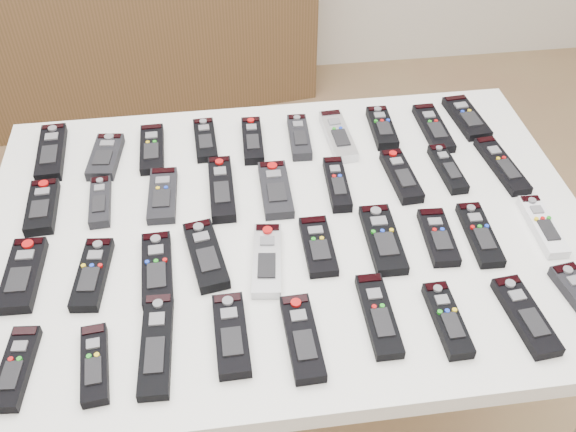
{
  "coord_description": "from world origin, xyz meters",
  "views": [
    {
      "loc": [
        -0.15,
        -0.92,
        1.69
      ],
      "look_at": [
        -0.02,
        0.03,
        0.8
      ],
      "focal_mm": 40.0,
      "sensor_mm": 36.0,
      "label": 1
    }
  ],
  "objects": [
    {
      "name": "ground",
      "position": [
        0.0,
        0.0,
        0.0
      ],
      "size": [
        4.0,
        4.0,
        0.0
      ],
      "primitive_type": "plane",
      "color": "#91664A",
      "rests_on": "ground"
    },
    {
      "name": "table",
      "position": [
        -0.02,
        0.03,
        0.72
      ],
      "size": [
        1.25,
        0.88,
        0.78
      ],
      "color": "white",
      "rests_on": "ground"
    },
    {
      "name": "sideboard",
      "position": [
        -0.45,
        1.78,
        0.38
      ],
      "size": [
        1.58,
        0.59,
        0.77
      ],
      "primitive_type": "cube",
      "rotation": [
        0.0,
        0.0,
        0.14
      ],
      "color": "#4B371E",
      "rests_on": "ground"
    },
    {
      "name": "remote_0",
      "position": [
        -0.54,
        0.33,
        0.79
      ],
      "size": [
        0.07,
        0.2,
        0.02
      ],
      "primitive_type": "cube",
      "rotation": [
        0.0,
        0.0,
        0.05
      ],
      "color": "black",
      "rests_on": "table"
    },
    {
      "name": "remote_1",
      "position": [
        -0.41,
        0.3,
        0.79
      ],
      "size": [
        0.08,
        0.16,
        0.02
      ],
      "primitive_type": "cube",
      "rotation": [
        0.0,
        0.0,
        -0.12
      ],
      "color": "black",
      "rests_on": "table"
    },
    {
      "name": "remote_2",
      "position": [
        -0.31,
        0.31,
        0.79
      ],
      "size": [
        0.06,
        0.17,
        0.02
      ],
      "primitive_type": "cube",
      "rotation": [
        0.0,
        0.0,
        0.02
      ],
      "color": "black",
      "rests_on": "table"
    },
    {
      "name": "remote_3",
      "position": [
        -0.18,
        0.33,
        0.79
      ],
      "size": [
        0.05,
        0.16,
        0.02
      ],
      "primitive_type": "cube",
      "rotation": [
        0.0,
        0.0,
        0.03
      ],
      "color": "black",
      "rests_on": "table"
    },
    {
      "name": "remote_4",
      "position": [
        -0.07,
        0.32,
        0.79
      ],
      "size": [
        0.05,
        0.17,
        0.02
      ],
      "primitive_type": "cube",
      "rotation": [
        0.0,
        0.0,
        -0.04
      ],
      "color": "black",
      "rests_on": "table"
    },
    {
      "name": "remote_5",
      "position": [
        0.04,
        0.31,
        0.79
      ],
      "size": [
        0.05,
        0.16,
        0.02
      ],
      "primitive_type": "cube",
      "rotation": [
        0.0,
        0.0,
        -0.05
      ],
      "color": "black",
      "rests_on": "table"
    },
    {
      "name": "remote_6",
      "position": [
        0.13,
        0.3,
        0.79
      ],
      "size": [
        0.06,
        0.19,
        0.02
      ],
      "primitive_type": "cube",
      "rotation": [
        0.0,
        0.0,
        0.05
      ],
      "color": "#B7B7BC",
      "rests_on": "table"
    },
    {
      "name": "remote_7",
      "position": [
        0.25,
        0.32,
        0.79
      ],
      "size": [
        0.06,
        0.16,
        0.02
      ],
      "primitive_type": "cube",
      "rotation": [
        0.0,
        0.0,
        -0.03
      ],
      "color": "black",
      "rests_on": "table"
    },
    {
      "name": "remote_8",
      "position": [
        0.37,
        0.31,
        0.79
      ],
      "size": [
        0.05,
        0.18,
        0.02
      ],
      "primitive_type": "cube",
      "rotation": [
        0.0,
        0.0,
        0.01
      ],
      "color": "black",
      "rests_on": "table"
    },
    {
      "name": "remote_9",
      "position": [
        0.46,
        0.34,
        0.79
      ],
      "size": [
        0.07,
        0.18,
        0.02
      ],
      "primitive_type": "cube",
      "rotation": [
        0.0,
        0.0,
        0.08
      ],
      "color": "black",
      "rests_on": "table"
    },
    {
      "name": "remote_10",
      "position": [
        -0.53,
        0.14,
        0.79
      ],
      "size": [
        0.06,
        0.16,
        0.02
      ],
      "primitive_type": "cube",
      "rotation": [
        0.0,
        0.0,
        0.03
      ],
      "color": "black",
      "rests_on": "table"
    },
    {
      "name": "remote_11",
      "position": [
        -0.41,
        0.14,
        0.79
      ],
      "size": [
        0.05,
        0.15,
        0.02
      ],
      "primitive_type": "cube",
      "rotation": [
        0.0,
        0.0,
        0.05
      ],
      "color": "black",
      "rests_on": "table"
    },
    {
      "name": "remote_12",
      "position": [
        -0.28,
        0.15,
        0.79
      ],
      "size": [
        0.06,
        0.17,
        0.02
      ],
      "primitive_type": "cube",
      "rotation": [
        0.0,
        0.0,
        -0.04
      ],
      "color": "black",
      "rests_on": "table"
    },
    {
      "name": "remote_13",
      "position": [
        -0.15,
        0.15,
        0.79
      ],
      "size": [
        0.05,
        0.2,
        0.02
      ],
      "primitive_type": "cube",
      "rotation": [
        0.0,
        0.0,
        -0.0
      ],
      "color": "black",
      "rests_on": "table"
    },
    {
      "name": "remote_14",
      "position": [
        -0.04,
        0.13,
        0.79
      ],
      "size": [
        0.06,
        0.17,
        0.02
      ],
      "primitive_type": "cube",
      "rotation": [
        0.0,
        0.0,
        -0.01
      ],
      "color": "black",
      "rests_on": "table"
    },
    {
      "name": "remote_15",
      "position": [
        0.1,
        0.13,
        0.79
      ],
      "size": [
        0.05,
        0.17,
        0.02
      ],
      "primitive_type": "cube",
      "rotation": [
        0.0,
        0.0,
        -0.04
      ],
      "color": "black",
      "rests_on": "table"
    },
    {
      "name": "remote_16",
      "position": [
        0.24,
        0.14,
        0.79
      ],
      "size": [
        0.06,
        0.17,
        0.02
      ],
      "primitive_type": "cube",
      "rotation": [
        0.0,
        0.0,
        0.06
      ],
      "color": "black",
      "rests_on": "table"
    },
    {
      "name": "remote_17",
      "position": [
        0.35,
        0.15,
        0.79
      ],
      "size": [
        0.05,
        0.16,
        0.02
      ],
      "primitive_type": "cube",
      "rotation": [
        0.0,
        0.0,
        0.05
      ],
      "color": "black",
      "rests_on": "table"
    },
    {
      "name": "remote_18",
      "position": [
        0.48,
        0.15,
        0.79
      ],
      "size": [
        0.06,
        0.2,
        0.02
      ],
      "primitive_type": "cube",
      "rotation": [
        0.0,
        0.0,
        0.09
      ],
      "color": "black",
      "rests_on": "table"
    },
    {
      "name": "remote_19",
      "position": [
        -0.54,
        -0.05,
        0.79
      ],
      "size": [
        0.07,
        0.18,
        0.02
      ],
      "primitive_type": "cube",
      "rotation": [
        0.0,
        0.0,
        -0.04
      ],
      "color": "black",
      "rests_on": "table"
    },
    {
      "name": "remote_20",
      "position": [
        -0.41,
        -0.07,
        0.79
      ],
      "size": [
        0.07,
        0.18,
        0.02
      ],
      "primitive_type": "cube",
      "rotation": [
        0.0,
        0.0,
        -0.11
      ],
      "color": "black",
      "rests_on": "table"
    },
    {
      "name": "remote_21",
      "position": [
        -0.29,
        -0.07,
        0.79
      ],
      "size": [
        0.06,
        0.19,
        0.02
      ],
      "primitive_type": "cube",
      "rotation": [
        0.0,
        0.0,
        0.03
      ],
      "color": "black",
      "rests_on": "table"
    },
    {
      "name": "remote_22",
      "position": [
        -0.19,
        -0.05,
        0.79
      ],
      "size": [
        0.09,
        0.18,
        0.02
      ],
      "primitive_type": "cube",
      "rotation": [
        0.0,
        0.0,
        0.17
      ],
      "color": "black",
      "rests_on": "table"
    },
    {
      "name": "remote_23",
      "position": [
        -0.08,
        -0.07,
        0.79
      ],
      "size": [
        0.08,
        0.19,
        0.02
      ],
      "primitive_type": "cube",
      "rotation": [
        0.0,
        0.0,
        -0.13
      ],
      "color": "#B7B7BC",
      "rests_on": "table"
    },
    {
      "name": "remote_24",
      "position": [
        0.03,
        -0.05,
        0.79
      ],
      "size": [
        0.06,
        0.15,
        0.02
      ],
      "primitive_type": "cube",
      "rotation": [
        0.0,
        0.0,
        -0.0
      ],
      "color": "black",
      "rests_on": "table"
    },
    {
      "name": "remote_25",
      "position": [
        0.16,
        -0.05,
        0.79
      ],
      "size": [
        0.06,
        0.18,
        0.02
      ],
      "primitive_type": "cube",
      "rotation": [
        0.0,
        0.0,
        -0.02
      ],
      "color": "black",
      "rests_on": "table"
    },
    {
      "name": "remote_26",
      "position": [
        0.27,
        -0.06,
        0.79
      ],
      "size": [
        0.06,
        0.15,
        0.02
      ],
      "primitive_type": "cube",
      "rotation": [
        0.0,
        0.0,
        -0.06
      ],
      "color": "black",
      "rests_on": "table"
    },
    {
      "name": "remote_27",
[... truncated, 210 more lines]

